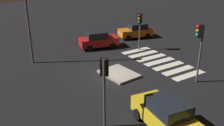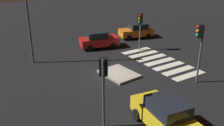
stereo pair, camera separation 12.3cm
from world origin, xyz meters
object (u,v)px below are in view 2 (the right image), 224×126
Objects in this scene: car_orange at (136,31)px; traffic_light_east at (140,23)px; car_yellow at (165,115)px; car_red at (99,40)px; traffic_light_south at (200,39)px; traffic_island at (119,74)px; traffic_light_west at (104,76)px.

traffic_light_east reaches higher than car_orange.
car_yellow reaches higher than car_red.
car_yellow is at bearing 71.16° from car_orange.
traffic_light_east is at bearing -30.25° from car_red.
car_red is at bearing -76.44° from traffic_light_east.
car_red is 4.60m from traffic_light_east.
car_yellow is 1.01× the size of traffic_light_south.
traffic_island is at bearing -0.52° from traffic_light_south.
car_red reaches higher than car_orange.
traffic_light_east is at bearing -24.10° from car_yellow.
traffic_light_west is at bearing 59.73° from car_yellow.
traffic_light_east is at bearing -10.30° from traffic_light_west.
car_yellow is at bearing 71.58° from traffic_light_south.
car_orange is at bearing 21.47° from car_red.
car_yellow is 3.94m from traffic_light_west.
car_orange is 12.25m from traffic_light_south.
traffic_light_south reaches higher than car_yellow.
traffic_light_east is (8.97, -9.37, -0.24)m from traffic_light_west.
car_orange is 0.97× the size of car_red.
car_yellow is (-7.19, 1.82, 0.83)m from traffic_island.
car_orange is at bearing -61.35° from traffic_light_south.
car_yellow is 17.27m from car_orange.
car_orange is 5.48m from car_red.
car_yellow reaches higher than car_orange.
traffic_light_south is 7.97m from traffic_light_east.
traffic_light_south is (-10.77, -2.20, 2.53)m from car_red.
traffic_island is 7.44m from traffic_light_west.
car_red is (13.86, -3.76, -0.08)m from car_yellow.
car_yellow is 7.14m from traffic_light_south.
traffic_island is 7.46m from car_yellow.
traffic_light_south is at bearing -65.02° from car_red.
traffic_light_west reaches higher than car_yellow.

